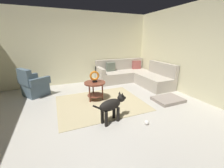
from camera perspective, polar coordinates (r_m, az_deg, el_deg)
ground_plane at (r=3.33m, az=-3.26°, el=-13.82°), size 6.00×6.00×0.10m
wall_back at (r=5.70m, az=-13.77°, el=13.94°), size 6.00×0.12×2.70m
wall_right at (r=4.71m, az=33.13°, el=10.85°), size 0.12×6.00×2.70m
area_rug at (r=3.93m, az=-4.65°, el=-7.69°), size 2.30×1.90×0.01m
sectional_couch at (r=5.70m, az=8.77°, el=3.41°), size 2.20×2.25×0.88m
armchair at (r=4.94m, az=-29.49°, el=-0.63°), size 0.94×1.00×0.88m
side_table at (r=3.99m, az=-7.02°, el=-0.94°), size 0.60×0.60×0.54m
torus_sculpture at (r=3.91m, az=-7.19°, el=3.15°), size 0.28×0.08×0.33m
dog_bed_mat at (r=4.33m, az=21.97°, el=-5.91°), size 0.80×0.60×0.09m
dog at (r=2.94m, az=-0.04°, el=-8.82°), size 0.83×0.35×0.63m
dog_toy_ball at (r=3.08m, az=14.01°, el=-15.07°), size 0.10×0.10×0.10m
dog_toy_rope at (r=3.61m, az=-3.27°, el=-9.78°), size 0.15×0.13×0.05m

